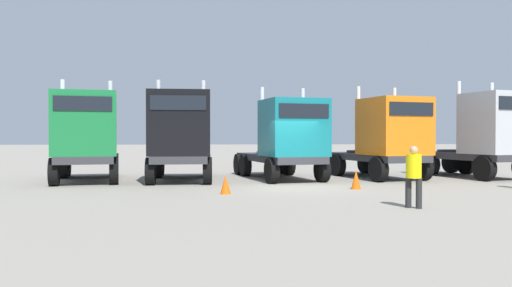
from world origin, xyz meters
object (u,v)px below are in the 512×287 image
semi_truck_black (180,135)px  semi_truck_teal (287,139)px  visitor_in_hivis (414,172)px  semi_truck_green (86,136)px  traffic_cone_far (226,185)px  semi_truck_silver (486,135)px  traffic_cone_mid (356,180)px  semi_truck_orange (386,137)px

semi_truck_black → semi_truck_teal: 4.55m
semi_truck_black → visitor_in_hivis: (6.59, -8.11, -0.99)m
semi_truck_green → traffic_cone_far: (5.56, -4.53, -1.59)m
traffic_cone_far → semi_truck_silver: bearing=23.2°
semi_truck_black → semi_truck_silver: size_ratio=0.93×
semi_truck_teal → traffic_cone_mid: semi_truck_teal is taller
visitor_in_hivis → traffic_cone_mid: size_ratio=2.42×
semi_truck_black → traffic_cone_far: 5.00m
semi_truck_green → semi_truck_orange: semi_truck_green is taller
visitor_in_hivis → semi_truck_orange: bearing=26.4°
visitor_in_hivis → traffic_cone_mid: visitor_in_hivis is taller
semi_truck_green → semi_truck_silver: 17.39m
semi_truck_silver → semi_truck_orange: bearing=-105.0°
semi_truck_black → semi_truck_silver: 13.58m
semi_truck_black → semi_truck_teal: semi_truck_black is taller
semi_truck_black → semi_truck_silver: semi_truck_silver is taller
traffic_cone_mid → traffic_cone_far: bearing=-166.6°
semi_truck_green → semi_truck_silver: (17.38, 0.53, 0.07)m
semi_truck_silver → visitor_in_hivis: 11.25m
semi_truck_green → traffic_cone_far: size_ratio=10.16×
semi_truck_orange → semi_truck_black: bearing=-99.6°
semi_truck_black → visitor_in_hivis: semi_truck_black is taller
semi_truck_green → semi_truck_teal: bearing=82.0°
semi_truck_orange → traffic_cone_mid: size_ratio=9.23×
semi_truck_orange → semi_truck_silver: size_ratio=1.00×
visitor_in_hivis → traffic_cone_far: bearing=94.0°
traffic_cone_mid → semi_truck_teal: bearing=117.3°
semi_truck_silver → visitor_in_hivis: semi_truck_silver is taller
semi_truck_teal → visitor_in_hivis: semi_truck_teal is taller
traffic_cone_mid → visitor_in_hivis: bearing=-88.3°
semi_truck_teal → traffic_cone_mid: (1.93, -3.74, -1.44)m
semi_truck_black → semi_truck_orange: bearing=93.4°
semi_truck_green → traffic_cone_mid: size_ratio=9.31×
semi_truck_black → traffic_cone_mid: 7.41m
traffic_cone_mid → semi_truck_silver: bearing=29.0°
semi_truck_orange → traffic_cone_mid: (-2.51, -3.99, -1.52)m
semi_truck_teal → traffic_cone_mid: size_ratio=9.77×
semi_truck_green → semi_truck_orange: size_ratio=1.01×
semi_truck_green → visitor_in_hivis: bearing=41.4°
traffic_cone_mid → traffic_cone_far: (-4.71, -1.12, -0.03)m
semi_truck_black → semi_truck_orange: size_ratio=0.93×
semi_truck_orange → visitor_in_hivis: size_ratio=3.81×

